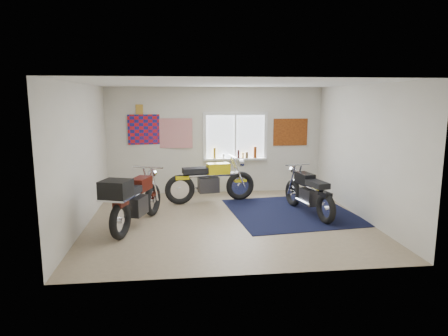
{
  "coord_description": "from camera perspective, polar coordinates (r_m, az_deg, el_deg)",
  "views": [
    {
      "loc": [
        -0.94,
        -7.65,
        2.44
      ],
      "look_at": [
        -0.03,
        0.4,
        1.01
      ],
      "focal_mm": 32.0,
      "sensor_mm": 36.0,
      "label": 1
    }
  ],
  "objects": [
    {
      "name": "navy_rug",
      "position": [
        8.78,
        9.56,
        -6.2
      ],
      "size": [
        2.76,
        2.84,
        0.01
      ],
      "primitive_type": "cube",
      "rotation": [
        0.0,
        0.0,
        0.1
      ],
      "color": "black",
      "rests_on": "ground"
    },
    {
      "name": "flag_display",
      "position": [
        10.18,
        -12.0,
        8.2
      ],
      "size": [
        1.6,
        0.1,
        1.17
      ],
      "color": "red",
      "rests_on": "room_shell"
    },
    {
      "name": "yellow_triumph",
      "position": [
        9.38,
        -1.98,
        -2.02
      ],
      "size": [
        2.16,
        0.67,
        1.09
      ],
      "rotation": [
        0.0,
        0.0,
        0.17
      ],
      "color": "black",
      "rests_on": "ground"
    },
    {
      "name": "room_shell",
      "position": [
        7.75,
        0.54,
        4.12
      ],
      "size": [
        5.5,
        5.5,
        5.5
      ],
      "color": "white",
      "rests_on": "ground"
    },
    {
      "name": "ground",
      "position": [
        8.08,
        0.52,
        -7.53
      ],
      "size": [
        5.5,
        5.5,
        0.0
      ],
      "primitive_type": "plane",
      "color": "#9E896B",
      "rests_on": "ground"
    },
    {
      "name": "triumph_poster",
      "position": [
        10.57,
        9.46,
        5.08
      ],
      "size": [
        0.9,
        0.03,
        0.7
      ],
      "primitive_type": "cube",
      "color": "#A54C14",
      "rests_on": "room_shell"
    },
    {
      "name": "window_assembly",
      "position": [
        10.27,
        1.63,
        4.06
      ],
      "size": [
        1.66,
        0.17,
        1.26
      ],
      "color": "white",
      "rests_on": "room_shell"
    },
    {
      "name": "maroon_tourer",
      "position": [
        7.64,
        -12.82,
        -4.45
      ],
      "size": [
        1.04,
        2.09,
        1.08
      ],
      "rotation": [
        0.0,
        0.0,
        1.24
      ],
      "color": "black",
      "rests_on": "ground"
    },
    {
      "name": "black_chrome_bike",
      "position": [
        8.6,
        11.99,
        -3.62
      ],
      "size": [
        0.66,
        1.95,
        1.01
      ],
      "rotation": [
        0.0,
        0.0,
        1.78
      ],
      "color": "black",
      "rests_on": "navy_rug"
    },
    {
      "name": "oil_bottles",
      "position": [
        10.27,
        2.34,
        2.09
      ],
      "size": [
        1.13,
        0.09,
        0.3
      ],
      "color": "#946D15",
      "rests_on": "window_assembly"
    }
  ]
}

